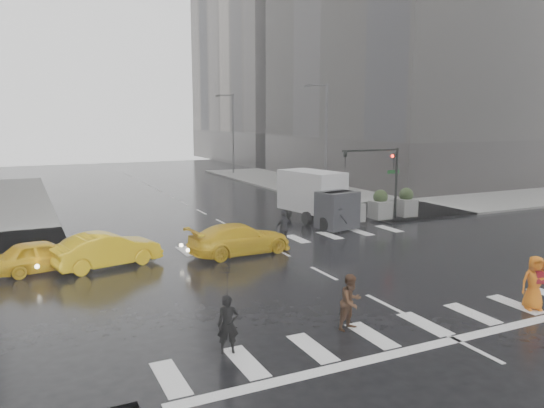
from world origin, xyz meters
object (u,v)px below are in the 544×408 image
pedestrian_brown (351,302)px  pedestrian_orange (535,283)px  box_truck (318,196)px  traffic_signal_pole (383,169)px  taxi_mid (107,250)px  taxi_front (43,256)px

pedestrian_brown → pedestrian_orange: pedestrian_orange is taller
box_truck → traffic_signal_pole: bearing=-29.2°
pedestrian_orange → box_truck: bearing=112.4°
pedestrian_orange → taxi_mid: size_ratio=0.40×
taxi_front → box_truck: (15.52, 3.95, 0.98)m
traffic_signal_pole → box_truck: size_ratio=0.77×
taxi_front → pedestrian_orange: bearing=-139.5°
pedestrian_brown → taxi_mid: pedestrian_brown is taller
traffic_signal_pole → pedestrian_brown: size_ratio=2.63×
pedestrian_brown → taxi_mid: (-5.55, 10.22, -0.11)m
pedestrian_brown → taxi_front: size_ratio=0.44×
pedestrian_brown → taxi_mid: bearing=101.9°
taxi_mid → box_truck: (13.03, 4.39, 0.91)m
pedestrian_brown → pedestrian_orange: size_ratio=0.94×
pedestrian_brown → taxi_mid: size_ratio=0.38×
pedestrian_orange → pedestrian_brown: bearing=-164.6°
traffic_signal_pole → pedestrian_orange: 15.54m
taxi_front → taxi_mid: (2.49, -0.44, 0.07)m
pedestrian_orange → taxi_front: pedestrian_orange is taller
traffic_signal_pole → taxi_front: traffic_signal_pole is taller
taxi_mid → traffic_signal_pole: bearing=-93.0°
traffic_signal_pole → box_truck: 4.32m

